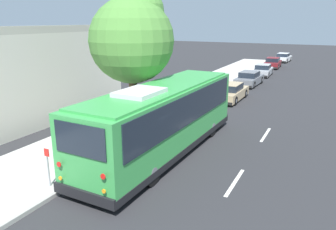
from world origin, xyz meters
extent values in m
plane|color=#28282B|center=(0.00, 0.00, 0.00)|extent=(160.00, 160.00, 0.00)
cube|color=#B2AFA8|center=(0.00, 3.83, 0.07)|extent=(80.00, 4.41, 0.15)
cube|color=#9D9A94|center=(0.00, 1.55, 0.07)|extent=(80.00, 0.14, 0.15)
cube|color=green|center=(1.36, 0.01, 1.65)|extent=(10.66, 2.79, 2.75)
cube|color=black|center=(1.36, 0.01, 0.41)|extent=(10.72, 2.84, 0.28)
cube|color=black|center=(1.36, 0.01, 2.25)|extent=(9.80, 2.86, 1.31)
cube|color=black|center=(6.69, -0.12, 2.25)|extent=(0.09, 2.20, 1.38)
cube|color=black|center=(-3.96, 0.15, 2.35)|extent=(0.08, 2.02, 1.05)
cube|color=black|center=(6.69, -0.12, 2.88)|extent=(0.09, 1.82, 0.22)
cube|color=green|center=(1.36, 0.01, 3.06)|extent=(10.01, 2.54, 0.10)
cube|color=silver|center=(-0.53, 0.06, 3.18)|extent=(1.98, 1.48, 0.20)
cube|color=black|center=(6.72, -0.12, 0.45)|extent=(0.17, 2.54, 0.36)
cube|color=black|center=(-3.99, 0.15, 0.45)|extent=(0.17, 2.54, 0.36)
cylinder|color=red|center=(-4.02, 1.06, 1.37)|extent=(0.03, 0.18, 0.18)
cylinder|color=orange|center=(-4.02, 1.06, 0.88)|extent=(0.03, 0.14, 0.14)
cylinder|color=red|center=(-4.07, -0.75, 1.37)|extent=(0.03, 0.18, 0.18)
cylinder|color=orange|center=(-4.07, -0.75, 0.88)|extent=(0.03, 0.14, 0.14)
cube|color=white|center=(6.79, 0.72, 0.62)|extent=(0.05, 0.32, 0.18)
cube|color=white|center=(6.75, -0.97, 0.62)|extent=(0.05, 0.32, 0.18)
cube|color=black|center=(6.38, 1.30, 2.51)|extent=(0.06, 0.10, 0.24)
cylinder|color=black|center=(4.53, 1.04, 0.50)|extent=(1.01, 0.33, 1.00)
cylinder|color=slate|center=(4.53, 1.04, 0.50)|extent=(0.46, 0.33, 0.45)
cylinder|color=black|center=(4.47, -1.17, 0.50)|extent=(1.01, 0.33, 1.00)
cylinder|color=slate|center=(4.47, -1.17, 0.50)|extent=(0.46, 0.33, 0.45)
cylinder|color=black|center=(-1.58, 1.20, 0.50)|extent=(1.01, 0.33, 1.00)
cylinder|color=slate|center=(-1.58, 1.20, 0.50)|extent=(0.46, 0.33, 0.45)
cylinder|color=black|center=(-1.64, -1.02, 0.50)|extent=(1.01, 0.33, 1.00)
cylinder|color=slate|center=(-1.64, -1.02, 0.50)|extent=(0.46, 0.33, 0.45)
cube|color=tan|center=(12.88, 0.27, 0.48)|extent=(4.44, 1.80, 0.64)
cube|color=black|center=(12.76, 0.27, 1.04)|extent=(2.11, 1.54, 0.48)
cube|color=tan|center=(12.76, 0.27, 1.28)|extent=(2.03, 1.50, 0.05)
cube|color=black|center=(15.11, 0.24, 0.26)|extent=(0.10, 1.70, 0.20)
cube|color=black|center=(10.64, 0.29, 0.26)|extent=(0.10, 1.70, 0.20)
cylinder|color=black|center=(14.28, 1.05, 0.33)|extent=(0.65, 0.21, 0.65)
cylinder|color=slate|center=(14.28, 1.05, 0.33)|extent=(0.30, 0.22, 0.29)
cylinder|color=black|center=(14.27, -0.55, 0.33)|extent=(0.65, 0.21, 0.65)
cylinder|color=slate|center=(14.27, -0.55, 0.33)|extent=(0.30, 0.22, 0.29)
cylinder|color=black|center=(11.49, 1.08, 0.33)|extent=(0.65, 0.21, 0.65)
cylinder|color=slate|center=(11.49, 1.08, 0.33)|extent=(0.30, 0.22, 0.29)
cylinder|color=black|center=(11.47, -0.52, 0.33)|extent=(0.65, 0.21, 0.65)
cylinder|color=slate|center=(11.47, -0.52, 0.33)|extent=(0.30, 0.22, 0.29)
cube|color=slate|center=(19.59, 0.40, 0.48)|extent=(4.42, 1.91, 0.64)
cube|color=black|center=(19.47, 0.40, 1.04)|extent=(2.12, 1.58, 0.48)
cube|color=slate|center=(19.47, 0.40, 1.28)|extent=(2.04, 1.55, 0.05)
cube|color=black|center=(21.79, 0.32, 0.26)|extent=(0.14, 1.70, 0.20)
cube|color=black|center=(17.38, 0.48, 0.26)|extent=(0.14, 1.70, 0.20)
cylinder|color=black|center=(20.99, 1.15, 0.32)|extent=(0.66, 0.22, 0.65)
cylinder|color=slate|center=(20.99, 1.15, 0.32)|extent=(0.30, 0.23, 0.29)
cylinder|color=black|center=(20.93, -0.45, 0.32)|extent=(0.66, 0.22, 0.65)
cylinder|color=slate|center=(20.93, -0.45, 0.32)|extent=(0.30, 0.23, 0.29)
cylinder|color=black|center=(18.24, 1.25, 0.32)|extent=(0.66, 0.22, 0.65)
cylinder|color=slate|center=(18.24, 1.25, 0.32)|extent=(0.30, 0.23, 0.29)
cylinder|color=black|center=(18.18, -0.35, 0.32)|extent=(0.66, 0.22, 0.65)
cylinder|color=slate|center=(18.18, -0.35, 0.32)|extent=(0.30, 0.23, 0.29)
cube|color=#A8AAAF|center=(25.83, 0.37, 0.45)|extent=(4.18, 1.86, 0.60)
cube|color=black|center=(25.72, 0.37, 1.00)|extent=(2.01, 1.54, 0.48)
cube|color=#A8AAAF|center=(25.72, 0.37, 1.24)|extent=(1.93, 1.50, 0.05)
cube|color=black|center=(27.91, 0.46, 0.25)|extent=(0.15, 1.65, 0.20)
cube|color=black|center=(23.75, 0.29, 0.25)|extent=(0.15, 1.65, 0.20)
cylinder|color=black|center=(27.10, 1.20, 0.30)|extent=(0.61, 0.22, 0.61)
cylinder|color=slate|center=(27.10, 1.20, 0.30)|extent=(0.28, 0.23, 0.27)
cylinder|color=black|center=(27.16, -0.35, 0.30)|extent=(0.61, 0.22, 0.61)
cylinder|color=slate|center=(27.16, -0.35, 0.30)|extent=(0.28, 0.23, 0.27)
cylinder|color=black|center=(24.50, 1.09, 0.30)|extent=(0.61, 0.22, 0.61)
cylinder|color=slate|center=(24.50, 1.09, 0.30)|extent=(0.28, 0.23, 0.27)
cylinder|color=black|center=(24.56, -0.45, 0.30)|extent=(0.61, 0.22, 0.61)
cylinder|color=slate|center=(24.56, -0.45, 0.30)|extent=(0.28, 0.23, 0.27)
cube|color=maroon|center=(32.85, 0.51, 0.48)|extent=(4.47, 1.91, 0.64)
cube|color=black|center=(32.73, 0.51, 1.04)|extent=(2.14, 1.59, 0.48)
cube|color=maroon|center=(32.73, 0.51, 1.28)|extent=(2.06, 1.55, 0.05)
cube|color=black|center=(35.07, 0.59, 0.26)|extent=(0.14, 1.70, 0.20)
cube|color=black|center=(30.62, 0.43, 0.26)|extent=(0.14, 1.70, 0.20)
cylinder|color=black|center=(34.21, 1.36, 0.32)|extent=(0.66, 0.22, 0.65)
cylinder|color=slate|center=(34.21, 1.36, 0.32)|extent=(0.30, 0.23, 0.29)
cylinder|color=black|center=(34.27, -0.24, 0.32)|extent=(0.66, 0.22, 0.65)
cylinder|color=slate|center=(34.27, -0.24, 0.32)|extent=(0.30, 0.23, 0.29)
cylinder|color=black|center=(31.43, 1.26, 0.32)|extent=(0.66, 0.22, 0.65)
cylinder|color=slate|center=(31.43, 1.26, 0.32)|extent=(0.30, 0.23, 0.29)
cylinder|color=black|center=(31.48, -0.34, 0.32)|extent=(0.66, 0.22, 0.65)
cylinder|color=slate|center=(31.48, -0.34, 0.32)|extent=(0.30, 0.23, 0.29)
cube|color=silver|center=(40.09, 0.25, 0.46)|extent=(4.37, 1.96, 0.62)
cube|color=black|center=(39.98, 0.25, 1.01)|extent=(2.11, 1.60, 0.48)
cube|color=silver|center=(39.98, 0.25, 1.25)|extent=(2.03, 1.56, 0.05)
cube|color=black|center=(42.25, 0.12, 0.26)|extent=(0.17, 1.67, 0.20)
cube|color=black|center=(37.93, 0.37, 0.26)|extent=(0.17, 1.67, 0.20)
cylinder|color=black|center=(41.48, 0.96, 0.31)|extent=(0.63, 0.23, 0.62)
cylinder|color=slate|center=(41.48, 0.96, 0.31)|extent=(0.29, 0.24, 0.28)
cylinder|color=black|center=(41.39, -0.62, 0.31)|extent=(0.63, 0.23, 0.62)
cylinder|color=slate|center=(41.39, -0.62, 0.31)|extent=(0.29, 0.24, 0.28)
cylinder|color=black|center=(38.78, 1.11, 0.31)|extent=(0.63, 0.23, 0.62)
cylinder|color=slate|center=(38.78, 1.11, 0.31)|extent=(0.29, 0.24, 0.28)
cylinder|color=black|center=(38.69, -0.46, 0.31)|extent=(0.63, 0.23, 0.62)
cylinder|color=slate|center=(38.69, -0.46, 0.31)|extent=(0.29, 0.24, 0.28)
cylinder|color=brown|center=(2.60, 2.41, 1.82)|extent=(0.42, 0.42, 3.33)
sphere|color=#4C8438|center=(2.60, 2.41, 4.94)|extent=(4.16, 4.16, 4.16)
sphere|color=#528F3C|center=(3.12, 2.41, 6.29)|extent=(2.71, 2.71, 2.71)
cylinder|color=gray|center=(-3.59, 2.06, 0.73)|extent=(0.06, 0.06, 1.15)
cube|color=red|center=(-3.59, 2.06, 1.44)|extent=(0.02, 0.22, 0.28)
cylinder|color=gray|center=(-2.39, 2.06, 0.69)|extent=(0.06, 0.06, 1.08)
cube|color=#A9A497|center=(0.46, 7.72, 5.42)|extent=(16.91, 0.30, 0.40)
cube|color=silver|center=(-0.05, -3.74, 0.00)|extent=(2.40, 0.14, 0.01)
cube|color=silver|center=(5.95, -3.74, 0.00)|extent=(2.40, 0.14, 0.01)
camera|label=1|loc=(-11.15, -6.52, 5.88)|focal=35.00mm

